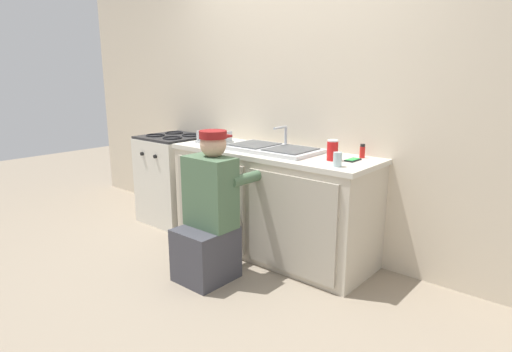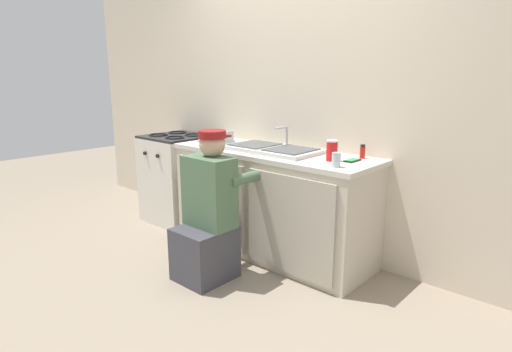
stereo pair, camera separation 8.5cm
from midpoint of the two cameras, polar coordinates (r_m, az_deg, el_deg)
The scene contains 12 objects.
ground_plane at distance 3.56m, azimuth -1.77°, elevation -11.39°, with size 12.00×12.00×0.00m, color gray.
back_wall at distance 3.74m, azimuth 4.88°, elevation 9.68°, with size 6.00×0.10×2.50m, color beige.
counter_cabinet at distance 3.61m, azimuth 1.29°, elevation -3.83°, with size 1.76×0.62×0.84m.
countertop at distance 3.51m, azimuth 1.42°, elevation 3.08°, with size 1.80×0.62×0.04m, color beige.
sink_double_basin at distance 3.51m, azimuth 1.45°, elevation 3.69°, with size 0.80×0.44×0.19m.
stove_range at distance 4.49m, azimuth -11.25°, elevation -0.29°, with size 0.60×0.62×0.90m.
plumber_person at distance 3.17m, azimuth -7.06°, elevation -5.69°, with size 0.42×0.61×1.10m.
soda_cup_red at distance 3.15m, azimuth 9.39°, elevation 3.40°, with size 0.08×0.08×0.15m.
dish_rack_tray at distance 3.93m, azimuth -6.19°, elevation 4.76°, with size 0.28×0.22×0.11m.
cell_phone at distance 3.18m, azimuth 12.03°, elevation 2.12°, with size 0.07×0.14×0.01m.
spice_bottle_red at distance 3.29m, azimuth 13.28°, elevation 3.25°, with size 0.04×0.04×0.10m.
water_glass at distance 2.95m, azimuth 10.01°, elevation 2.19°, with size 0.06×0.06×0.10m.
Camera 1 is at (2.14, -2.41, 1.50)m, focal length 30.00 mm.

